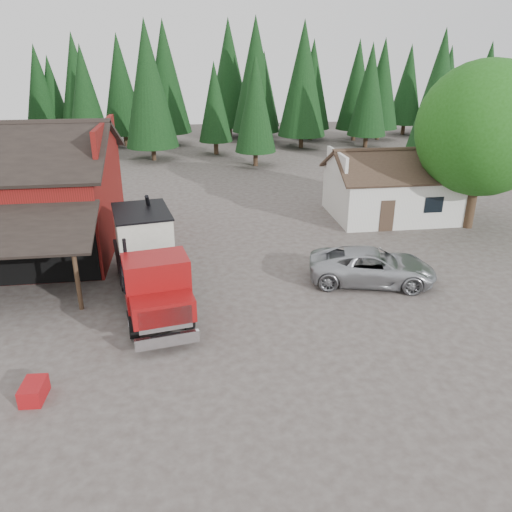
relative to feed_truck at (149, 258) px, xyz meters
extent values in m
plane|color=#453B36|center=(2.58, -2.75, -2.01)|extent=(120.00, 120.00, 0.00)
cube|color=maroon|center=(-8.42, 7.25, 0.49)|extent=(12.00, 10.00, 5.00)
cube|color=black|center=(-8.42, 9.75, 3.99)|extent=(12.80, 5.53, 2.35)
cube|color=maroon|center=(-2.42, 7.25, 3.99)|extent=(0.25, 7.00, 2.00)
cylinder|color=#382619|center=(-3.02, -0.65, -0.61)|extent=(0.20, 0.20, 2.80)
cube|color=silver|center=(15.58, 10.25, -0.51)|extent=(8.00, 6.00, 3.00)
cube|color=#38281E|center=(15.58, 8.75, 1.74)|extent=(8.60, 3.42, 1.80)
cube|color=#38281E|center=(15.58, 11.75, 1.74)|extent=(8.60, 3.42, 1.80)
cube|color=silver|center=(11.58, 10.25, 1.74)|extent=(0.20, 4.20, 1.50)
cube|color=silver|center=(19.58, 10.25, 1.74)|extent=(0.20, 4.20, 1.50)
cube|color=#38281E|center=(14.08, 7.23, -1.01)|extent=(0.90, 0.06, 2.00)
cube|color=black|center=(17.08, 7.23, -0.41)|extent=(1.20, 0.06, 1.00)
cylinder|color=#382619|center=(19.58, 7.25, -0.41)|extent=(0.60, 0.60, 3.20)
sphere|color=#1D5212|center=(19.58, 7.25, 4.19)|extent=(8.00, 8.00, 8.00)
sphere|color=#1D5212|center=(18.38, 8.05, 2.99)|extent=(4.40, 4.40, 4.40)
sphere|color=#1D5212|center=(20.58, 6.45, 3.29)|extent=(4.80, 4.80, 4.80)
cylinder|color=#382619|center=(8.58, 27.25, -1.21)|extent=(0.44, 0.44, 1.60)
cone|color=black|center=(8.58, 27.25, 3.89)|extent=(3.96, 3.96, 9.00)
cylinder|color=#382619|center=(24.58, 23.25, -1.21)|extent=(0.44, 0.44, 1.60)
cone|color=black|center=(24.58, 23.25, 4.89)|extent=(4.84, 4.84, 11.00)
cylinder|color=#382619|center=(-1.42, 31.25, -1.21)|extent=(0.44, 0.44, 1.60)
cone|color=black|center=(-1.42, 31.25, 5.39)|extent=(5.28, 5.28, 12.00)
cylinder|color=black|center=(-0.52, -3.31, -1.44)|extent=(0.57, 1.20, 1.15)
cylinder|color=black|center=(1.64, -2.92, -1.44)|extent=(0.57, 1.20, 1.15)
cylinder|color=black|center=(-1.42, 1.62, -1.44)|extent=(0.57, 1.20, 1.15)
cylinder|color=black|center=(0.74, 2.02, -1.44)|extent=(0.57, 1.20, 1.15)
cylinder|color=black|center=(-1.68, 3.06, -1.44)|extent=(0.57, 1.20, 1.15)
cylinder|color=black|center=(0.47, 3.46, -1.44)|extent=(0.57, 1.20, 1.15)
cube|color=black|center=(-0.04, 0.18, -1.02)|extent=(2.75, 9.04, 0.42)
cube|color=silver|center=(0.85, -4.71, -1.44)|extent=(2.40, 0.62, 0.47)
cube|color=silver|center=(0.83, -4.60, -0.60)|extent=(1.97, 0.46, 0.94)
cube|color=maroon|center=(0.72, -3.99, -0.45)|extent=(2.56, 1.76, 0.89)
cube|color=maroon|center=(0.48, -2.65, 0.13)|extent=(2.79, 2.20, 1.93)
cube|color=black|center=(0.63, -3.47, 0.44)|extent=(2.17, 0.48, 0.94)
cylinder|color=black|center=(-0.72, -1.91, 0.70)|extent=(0.17, 0.17, 1.88)
cube|color=black|center=(0.29, -1.62, 0.07)|extent=(2.54, 0.58, 1.67)
cube|color=black|center=(-0.30, 1.61, -0.74)|extent=(3.71, 6.44, 0.17)
cube|color=silver|center=(-0.30, 1.61, 0.81)|extent=(2.98, 3.82, 1.67)
cone|color=silver|center=(-0.30, 1.61, -0.24)|extent=(2.67, 2.67, 0.73)
cube|color=black|center=(-0.30, 1.61, 1.66)|extent=(3.11, 3.94, 0.08)
cylinder|color=black|center=(0.05, 3.16, 0.70)|extent=(0.37, 2.32, 3.19)
cube|color=maroon|center=(-1.37, 3.97, -0.45)|extent=(0.77, 0.93, 0.47)
cylinder|color=silver|center=(1.54, -1.77, -1.13)|extent=(0.76, 1.13, 0.58)
imported|color=#ABAEB3|center=(10.58, 0.25, -1.17)|extent=(6.56, 4.16, 1.69)
cube|color=maroon|center=(-3.42, -6.76, -1.71)|extent=(0.76, 1.14, 0.60)
camera|label=1|loc=(1.94, -20.94, 8.61)|focal=35.00mm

